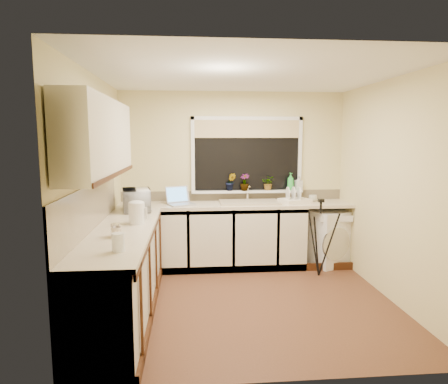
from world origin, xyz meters
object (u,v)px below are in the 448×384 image
(tripod, at_px, (320,238))
(cup_left, at_px, (117,232))
(soap_bottle_clear, at_px, (298,183))
(glass_jug, at_px, (118,242))
(kettle, at_px, (137,213))
(plant_d, at_px, (269,183))
(plant_b, at_px, (231,182))
(soap_bottle_green, at_px, (291,181))
(microwave, at_px, (137,200))
(washing_machine, at_px, (329,237))
(plant_c, at_px, (245,182))
(steel_jar, at_px, (115,230))
(dish_rack, at_px, (295,201))
(cup_back, at_px, (313,198))
(laptop, at_px, (180,200))

(tripod, bearing_deg, cup_left, -143.87)
(soap_bottle_clear, bearing_deg, glass_jug, -131.08)
(kettle, distance_m, tripod, 2.41)
(soap_bottle_clear, relative_size, cup_left, 2.01)
(tripod, height_order, plant_d, plant_d)
(soap_bottle_clear, bearing_deg, plant_b, -179.01)
(glass_jug, relative_size, soap_bottle_green, 0.59)
(microwave, bearing_deg, soap_bottle_clear, -83.68)
(washing_machine, distance_m, kettle, 2.88)
(cup_left, bearing_deg, plant_c, 53.69)
(tripod, relative_size, steel_jar, 8.76)
(plant_d, relative_size, cup_left, 2.03)
(soap_bottle_green, xyz_separation_m, cup_left, (-2.12, -1.98, -0.23))
(microwave, xyz_separation_m, plant_d, (1.79, 0.67, 0.12))
(dish_rack, relative_size, plant_d, 1.90)
(kettle, bearing_deg, microwave, 97.39)
(kettle, distance_m, cup_left, 0.58)
(plant_d, distance_m, soap_bottle_clear, 0.44)
(tripod, bearing_deg, plant_b, 155.55)
(kettle, height_order, glass_jug, kettle)
(plant_b, bearing_deg, soap_bottle_clear, 0.99)
(kettle, bearing_deg, cup_back, 29.16)
(laptop, bearing_deg, plant_d, -12.91)
(glass_jug, relative_size, cup_left, 1.46)
(kettle, relative_size, soap_bottle_clear, 1.08)
(laptop, height_order, cup_left, laptop)
(plant_b, height_order, cup_left, plant_b)
(kettle, height_order, dish_rack, kettle)
(microwave, height_order, soap_bottle_clear, soap_bottle_clear)
(washing_machine, xyz_separation_m, plant_d, (-0.84, 0.23, 0.76))
(kettle, relative_size, dish_rack, 0.56)
(glass_jug, xyz_separation_m, cup_back, (2.32, 2.32, -0.03))
(kettle, relative_size, plant_d, 1.07)
(glass_jug, height_order, microwave, microwave)
(microwave, bearing_deg, cup_back, -88.09)
(plant_c, distance_m, cup_left, 2.46)
(glass_jug, height_order, plant_c, plant_c)
(soap_bottle_clear, bearing_deg, washing_machine, -28.69)
(dish_rack, relative_size, glass_jug, 2.65)
(microwave, bearing_deg, glass_jug, 172.48)
(kettle, xyz_separation_m, cup_left, (-0.11, -0.56, -0.06))
(steel_jar, bearing_deg, soap_bottle_clear, 40.78)
(microwave, xyz_separation_m, soap_bottle_clear, (2.23, 0.66, 0.12))
(laptop, distance_m, soap_bottle_clear, 1.74)
(washing_machine, distance_m, laptop, 2.19)
(tripod, height_order, plant_c, plant_c)
(cup_left, bearing_deg, glass_jug, -78.08)
(microwave, xyz_separation_m, cup_back, (2.41, 0.52, -0.09))
(plant_b, height_order, cup_back, plant_b)
(glass_jug, height_order, plant_d, plant_d)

